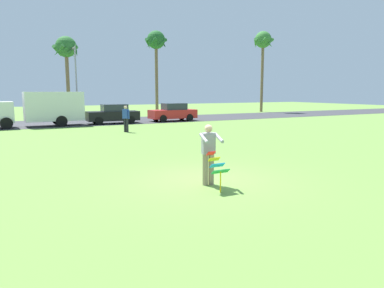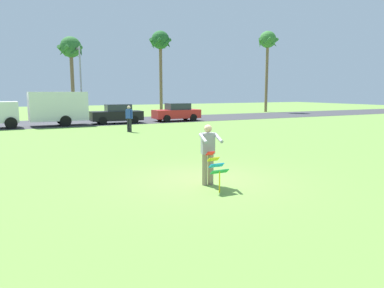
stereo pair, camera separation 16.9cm
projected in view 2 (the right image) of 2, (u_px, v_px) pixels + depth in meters
name	position (u px, v px, depth m)	size (l,w,h in m)	color
ground_plane	(206.00, 180.00, 10.69)	(120.00, 120.00, 0.00)	olive
road_strip	(80.00, 122.00, 30.57)	(120.00, 8.00, 0.01)	#38383D
person_kite_flyer	(208.00, 152.00, 10.00)	(0.63, 0.72, 1.73)	gray
kite_held	(216.00, 166.00, 9.42)	(0.51, 0.63, 1.04)	red
parked_truck_white_box	(47.00, 108.00, 27.01)	(6.76, 2.27, 2.62)	silver
parked_car_black	(117.00, 114.00, 29.51)	(4.24, 1.92, 1.60)	black
parked_car_red	(177.00, 112.00, 31.95)	(4.22, 1.88, 1.60)	red
palm_tree_right_near	(71.00, 50.00, 36.17)	(2.58, 2.71, 8.19)	brown
palm_tree_centre_far	(160.00, 44.00, 41.38)	(2.58, 2.71, 9.66)	brown
palm_tree_far_left	(268.00, 44.00, 45.11)	(2.58, 2.71, 10.25)	brown
streetlight_pole	(80.00, 78.00, 34.85)	(0.24, 1.65, 7.00)	#9E9EA3
person_walker_near	(129.00, 118.00, 23.24)	(0.38, 0.49, 1.73)	#26262B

